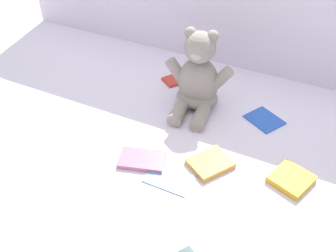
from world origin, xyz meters
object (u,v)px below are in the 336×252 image
object	(u,v)px
book_case_4	(142,160)
book_case_7	(182,78)
book_case_5	(264,119)
book_case_6	(210,163)
book_case_1	(291,179)
book_case_3	(169,179)
teddy_bear	(198,80)

from	to	relation	value
book_case_4	book_case_7	distance (m)	0.46
book_case_5	book_case_6	distance (m)	0.29
book_case_1	book_case_3	world-z (taller)	book_case_1
teddy_bear	book_case_6	xyz separation A→B (m)	(0.15, -0.25, -0.10)
book_case_3	book_case_5	distance (m)	0.41
book_case_3	book_case_7	size ratio (longest dim) A/B	0.95
teddy_bear	book_case_7	world-z (taller)	teddy_bear
book_case_6	book_case_5	bearing A→B (deg)	-75.00
book_case_3	book_case_5	xyz separation A→B (m)	(0.17, 0.37, 0.00)
teddy_bear	book_case_4	distance (m)	0.34
book_case_3	teddy_bear	bearing A→B (deg)	-169.36
book_case_3	book_case_4	xyz separation A→B (m)	(-0.10, 0.03, 0.00)
book_case_5	book_case_6	xyz separation A→B (m)	(-0.09, -0.27, 0.00)
book_case_4	book_case_3	bearing A→B (deg)	57.31
book_case_7	book_case_3	bearing A→B (deg)	145.72
teddy_bear	book_case_4	world-z (taller)	teddy_bear
book_case_5	book_case_7	xyz separation A→B (m)	(-0.35, 0.11, 0.00)
book_case_1	book_case_6	size ratio (longest dim) A/B	0.89
book_case_5	book_case_6	world-z (taller)	book_case_6
book_case_3	book_case_5	world-z (taller)	book_case_5
teddy_bear	book_case_1	bearing A→B (deg)	-36.44
book_case_4	book_case_6	bearing A→B (deg)	94.90
book_case_1	book_case_4	bearing A→B (deg)	-144.50
book_case_5	book_case_4	bearing A→B (deg)	171.34
book_case_5	book_case_7	world-z (taller)	same
book_case_4	book_case_5	bearing A→B (deg)	125.38
teddy_bear	book_case_3	distance (m)	0.37
teddy_bear	book_case_4	bearing A→B (deg)	-103.38
book_case_4	book_case_7	size ratio (longest dim) A/B	0.96
book_case_6	book_case_7	distance (m)	0.46
book_case_4	book_case_6	size ratio (longest dim) A/B	1.16
book_case_1	book_case_3	bearing A→B (deg)	-135.04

